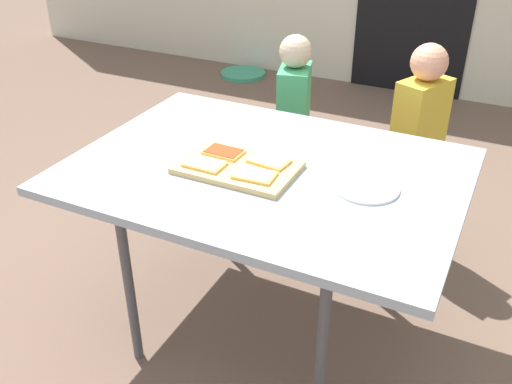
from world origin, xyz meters
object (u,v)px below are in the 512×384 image
Objects in this scene: child_left at (293,123)px; garden_hose_coil at (243,74)px; dining_table at (266,179)px; child_right at (417,140)px; pizza_slice_near_right at (255,175)px; pizza_slice_far_right at (269,161)px; plate_white_right at (366,187)px; cutting_board at (238,167)px; pizza_slice_near_left at (205,164)px; pizza_slice_far_left at (224,152)px.

garden_hose_coil is (-1.29, 1.96, -0.54)m from child_left.
child_right is at bearing 65.92° from dining_table.
pizza_slice_near_right is 0.97× the size of pizza_slice_far_right.
garden_hose_coil is (-1.89, 1.94, -0.56)m from child_right.
plate_white_right is (0.36, 0.01, 0.05)m from dining_table.
child_left is at bearing 104.78° from pizza_slice_near_right.
cutting_board is 0.11m from pizza_slice_near_left.
dining_table is at bearing -114.08° from child_right.
pizza_slice_near_right is 3.35m from garden_hose_coil.
pizza_slice_far_left is at bearing -63.88° from garden_hose_coil.
child_left is (-0.24, 0.92, -0.22)m from pizza_slice_near_right.
pizza_slice_near_left and pizza_slice_far_right have the same top height.
pizza_slice_near_right is (0.01, -0.11, 0.07)m from dining_table.
cutting_board is at bearing 29.14° from pizza_slice_near_left.
dining_table is at bearing 39.46° from cutting_board.
pizza_slice_near_right is 1.02× the size of pizza_slice_far_left.
plate_white_right is 0.54× the size of garden_hose_coil.
dining_table is at bearing -170.49° from pizza_slice_far_right.
child_right is 2.77m from garden_hose_coil.
pizza_slice_near_right is 0.36× the size of garden_hose_coil.
cutting_board is 1.02× the size of garden_hose_coil.
pizza_slice_far_left is (-0.17, -0.01, 0.00)m from pizza_slice_far_right.
child_left reaches higher than plate_white_right.
pizza_slice_far_left is at bearing -176.10° from pizza_slice_far_right.
child_right is (0.60, 0.02, 0.02)m from child_left.
pizza_slice_near_left is 0.11m from pizza_slice_far_left.
pizza_slice_near_right is 0.14× the size of child_right.
plate_white_right is at bearing 1.80° from pizza_slice_far_left.
pizza_slice_far_left is 0.65× the size of plate_white_right.
plate_white_right is (0.35, 0.00, -0.02)m from pizza_slice_far_right.
pizza_slice_far_left is at bearing 83.26° from pizza_slice_near_left.
pizza_slice_near_left and pizza_slice_far_left have the same top height.
plate_white_right is at bearing -55.67° from garden_hose_coil.
child_right reaches higher than dining_table.
dining_table is 0.85m from child_left.
plate_white_right is 1.01m from child_left.
dining_table is 6.30× the size of plate_white_right.
pizza_slice_near_right is at bearing 1.39° from pizza_slice_near_left.
child_left is 0.60m from child_right.
cutting_board is 0.10m from pizza_slice_near_right.
pizza_slice_far_right is 3.25m from garden_hose_coil.
cutting_board is 0.11m from pizza_slice_far_right.
dining_table is at bearing -178.97° from plate_white_right.
pizza_slice_near_left is 0.35× the size of garden_hose_coil.
cutting_board is at bearing -32.45° from pizza_slice_far_left.
pizza_slice_far_right is 0.35m from plate_white_right.
pizza_slice_far_right is at bearing -179.26° from plate_white_right.
pizza_slice_far_right is 1.05× the size of pizza_slice_far_left.
child_left is at bearing 105.98° from dining_table.
dining_table is 1.37× the size of child_left.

